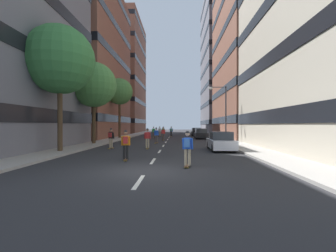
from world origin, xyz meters
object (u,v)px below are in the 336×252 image
(skater_3, at_px, (154,131))
(skater_7, at_px, (111,137))
(street_tree_far, at_px, (60,60))
(skater_1, at_px, (156,135))
(skater_4, at_px, (171,131))
(street_tree_near, at_px, (120,92))
(streetlamp_right, at_px, (223,107))
(skater_6, at_px, (163,133))
(skater_0, at_px, (147,137))
(skater_2, at_px, (163,131))
(parked_car_near, at_px, (201,134))
(skater_9, at_px, (160,131))
(parked_car_mid, at_px, (221,142))
(street_tree_mid, at_px, (94,85))
(skater_5, at_px, (187,146))
(skater_8, at_px, (126,143))
(parked_car_far, at_px, (196,132))

(skater_3, bearing_deg, skater_7, -95.12)
(street_tree_far, relative_size, skater_7, 5.25)
(skater_1, xyz_separation_m, skater_4, (1.26, 15.71, 0.03))
(street_tree_far, bearing_deg, street_tree_near, 90.00)
(streetlamp_right, bearing_deg, skater_6, 154.74)
(skater_0, bearing_deg, skater_2, 89.87)
(parked_car_near, relative_size, skater_9, 2.47)
(parked_car_near, xyz_separation_m, skater_1, (-5.89, -9.17, 0.29))
(skater_1, relative_size, skater_4, 1.00)
(parked_car_mid, height_order, skater_1, skater_1)
(skater_2, distance_m, skater_3, 2.90)
(street_tree_mid, relative_size, skater_2, 4.77)
(street_tree_near, bearing_deg, skater_5, -69.12)
(parked_car_near, relative_size, street_tree_mid, 0.52)
(skater_7, distance_m, skater_9, 23.60)
(skater_8, bearing_deg, skater_7, 112.26)
(skater_0, height_order, skater_2, same)
(skater_2, relative_size, skater_9, 1.00)
(skater_8, relative_size, skater_9, 1.00)
(skater_4, bearing_deg, skater_3, -138.26)
(skater_3, bearing_deg, streetlamp_right, -50.34)
(skater_5, height_order, skater_6, same)
(skater_8, bearing_deg, parked_car_mid, 42.10)
(street_tree_mid, height_order, skater_6, street_tree_mid)
(street_tree_near, distance_m, skater_5, 26.65)
(parked_car_mid, bearing_deg, parked_car_near, 90.00)
(streetlamp_right, xyz_separation_m, skater_0, (-7.94, -8.14, -3.15))
(street_tree_far, height_order, skater_6, street_tree_far)
(parked_car_near, xyz_separation_m, skater_2, (-6.04, 6.45, 0.29))
(skater_7, relative_size, skater_8, 1.00)
(parked_car_near, xyz_separation_m, street_tree_far, (-12.27, -18.45, 6.21))
(street_tree_near, height_order, skater_2, street_tree_near)
(skater_7, bearing_deg, parked_car_far, 69.32)
(skater_5, height_order, skater_9, same)
(skater_1, bearing_deg, skater_8, -92.67)
(parked_car_mid, height_order, skater_2, skater_2)
(parked_car_far, distance_m, skater_0, 25.29)
(skater_1, height_order, skater_3, same)
(skater_9, bearing_deg, skater_6, -83.38)
(parked_car_far, height_order, skater_2, skater_2)
(skater_1, bearing_deg, street_tree_far, -124.51)
(skater_0, distance_m, skater_7, 3.17)
(parked_car_far, height_order, skater_6, skater_6)
(parked_car_far, bearing_deg, skater_2, -156.68)
(street_tree_near, bearing_deg, street_tree_far, -90.00)
(streetlamp_right, distance_m, skater_5, 17.93)
(parked_car_mid, height_order, skater_6, skater_6)
(street_tree_near, bearing_deg, skater_3, 40.20)
(parked_car_mid, xyz_separation_m, skater_3, (-7.52, 20.34, 0.29))
(street_tree_near, height_order, street_tree_far, street_tree_far)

